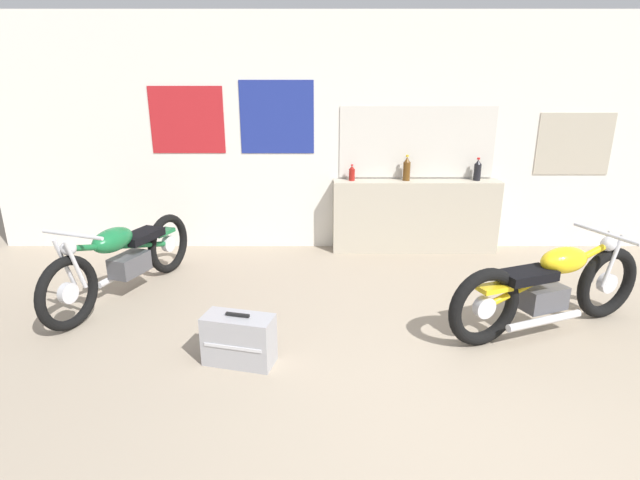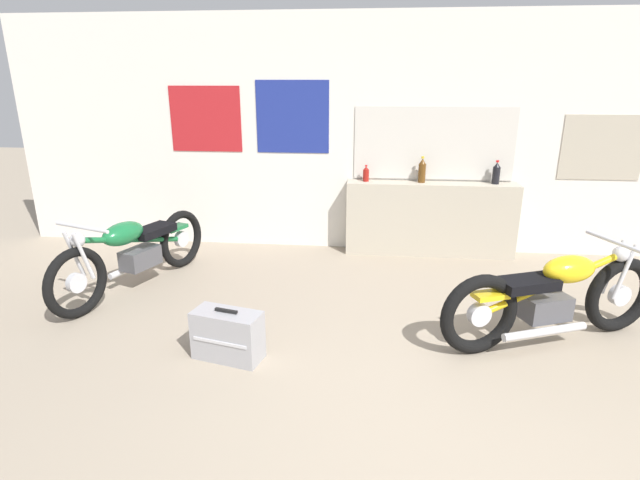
{
  "view_description": "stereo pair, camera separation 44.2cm",
  "coord_description": "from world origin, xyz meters",
  "px_view_note": "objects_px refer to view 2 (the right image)",
  "views": [
    {
      "loc": [
        -0.97,
        -2.45,
        2.08
      ],
      "look_at": [
        -0.96,
        1.75,
        0.7
      ],
      "focal_mm": 28.0,
      "sensor_mm": 36.0,
      "label": 1
    },
    {
      "loc": [
        -0.53,
        -2.43,
        2.08
      ],
      "look_at": [
        -0.96,
        1.75,
        0.7
      ],
      "focal_mm": 28.0,
      "sensor_mm": 36.0,
      "label": 2
    }
  ],
  "objects_px": {
    "bottle_center": "(496,173)",
    "hard_case_silver": "(228,335)",
    "motorcycle_yellow": "(554,297)",
    "motorcycle_green": "(134,251)",
    "bottle_leftmost": "(366,174)",
    "bottle_left_center": "(422,171)"
  },
  "relations": [
    {
      "from": "bottle_leftmost",
      "to": "bottle_left_center",
      "type": "xyz_separation_m",
      "value": [
        0.66,
        0.0,
        0.05
      ]
    },
    {
      "from": "hard_case_silver",
      "to": "bottle_center",
      "type": "bearing_deg",
      "value": 46.34
    },
    {
      "from": "motorcycle_green",
      "to": "hard_case_silver",
      "type": "xyz_separation_m",
      "value": [
        1.3,
        -1.22,
        -0.21
      ]
    },
    {
      "from": "hard_case_silver",
      "to": "bottle_left_center",
      "type": "bearing_deg",
      "value": 57.77
    },
    {
      "from": "motorcycle_yellow",
      "to": "hard_case_silver",
      "type": "relative_size",
      "value": 3.34
    },
    {
      "from": "bottle_leftmost",
      "to": "motorcycle_yellow",
      "type": "relative_size",
      "value": 0.1
    },
    {
      "from": "motorcycle_green",
      "to": "bottle_leftmost",
      "type": "bearing_deg",
      "value": 31.48
    },
    {
      "from": "bottle_leftmost",
      "to": "hard_case_silver",
      "type": "relative_size",
      "value": 0.34
    },
    {
      "from": "bottle_left_center",
      "to": "hard_case_silver",
      "type": "bearing_deg",
      "value": -122.23
    },
    {
      "from": "bottle_center",
      "to": "motorcycle_yellow",
      "type": "height_order",
      "value": "bottle_center"
    },
    {
      "from": "bottle_leftmost",
      "to": "motorcycle_green",
      "type": "bearing_deg",
      "value": -148.52
    },
    {
      "from": "bottle_left_center",
      "to": "bottle_leftmost",
      "type": "bearing_deg",
      "value": -179.91
    },
    {
      "from": "motorcycle_yellow",
      "to": "motorcycle_green",
      "type": "relative_size",
      "value": 0.97
    },
    {
      "from": "bottle_center",
      "to": "bottle_left_center",
      "type": "bearing_deg",
      "value": -179.61
    },
    {
      "from": "bottle_center",
      "to": "motorcycle_green",
      "type": "distance_m",
      "value": 4.11
    },
    {
      "from": "motorcycle_yellow",
      "to": "hard_case_silver",
      "type": "xyz_separation_m",
      "value": [
        -2.55,
        -0.51,
        -0.21
      ]
    },
    {
      "from": "bottle_leftmost",
      "to": "bottle_center",
      "type": "xyz_separation_m",
      "value": [
        1.52,
        0.01,
        0.04
      ]
    },
    {
      "from": "hard_case_silver",
      "to": "bottle_leftmost",
      "type": "bearing_deg",
      "value": 69.21
    },
    {
      "from": "bottle_leftmost",
      "to": "motorcycle_yellow",
      "type": "distance_m",
      "value": 2.68
    },
    {
      "from": "bottle_center",
      "to": "hard_case_silver",
      "type": "bearing_deg",
      "value": -133.66
    },
    {
      "from": "bottle_center",
      "to": "hard_case_silver",
      "type": "xyz_separation_m",
      "value": [
        -2.51,
        -2.63,
        -0.81
      ]
    },
    {
      "from": "motorcycle_yellow",
      "to": "motorcycle_green",
      "type": "bearing_deg",
      "value": 169.65
    }
  ]
}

